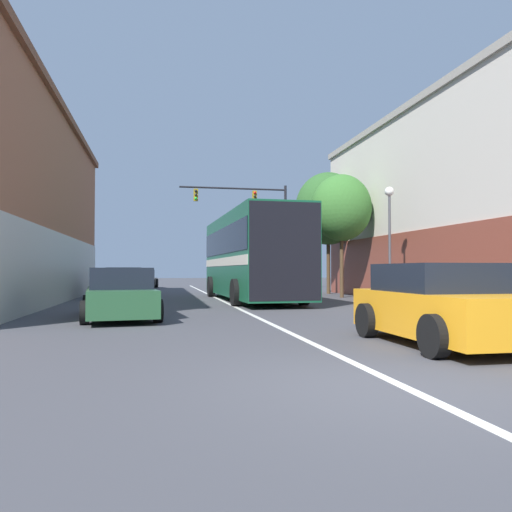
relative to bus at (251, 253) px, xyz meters
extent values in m
plane|color=#424247|center=(-1.28, -16.06, -2.05)|extent=(160.00, 160.00, 0.00)
cube|color=silver|center=(-1.28, -0.26, -2.04)|extent=(0.14, 43.60, 0.01)
cube|color=beige|center=(-7.83, 0.21, -0.67)|extent=(0.24, 19.73, 2.76)
cube|color=beige|center=(9.28, -2.89, 2.11)|extent=(6.11, 20.12, 8.31)
cube|color=brown|center=(6.27, -2.89, -0.59)|extent=(0.24, 19.72, 2.91)
cube|color=gray|center=(9.28, -2.89, 6.11)|extent=(6.35, 20.32, 0.30)
cube|color=#145133|center=(0.00, 0.02, -0.11)|extent=(2.85, 10.79, 3.43)
cube|color=black|center=(0.00, 0.02, 0.51)|extent=(2.89, 10.58, 1.10)
cube|color=beige|center=(0.00, 0.02, -0.38)|extent=(2.88, 10.69, 0.34)
cube|color=black|center=(0.16, -5.32, -0.11)|extent=(2.48, 0.13, 3.30)
cylinder|color=black|center=(-1.39, 3.30, -1.55)|extent=(0.33, 1.01, 1.00)
cylinder|color=black|center=(1.19, 3.38, -1.55)|extent=(0.33, 1.01, 1.00)
cylinder|color=black|center=(-1.19, -3.34, -1.55)|extent=(0.33, 1.01, 1.00)
cylinder|color=black|center=(1.39, -3.26, -1.55)|extent=(0.33, 1.01, 1.00)
cube|color=orange|center=(0.95, -13.34, -1.50)|extent=(1.78, 3.90, 0.74)
cube|color=black|center=(0.95, -13.11, -0.87)|extent=(1.63, 2.03, 0.51)
cylinder|color=black|center=(0.03, -12.14, -1.72)|extent=(0.22, 0.66, 0.66)
cylinder|color=black|center=(1.86, -12.13, -1.72)|extent=(0.22, 0.66, 0.66)
cylinder|color=black|center=(0.04, -14.55, -1.72)|extent=(0.22, 0.66, 0.66)
cube|color=#285633|center=(-5.61, 3.80, -1.51)|extent=(1.92, 4.68, 0.70)
cube|color=black|center=(-5.60, 3.57, -0.88)|extent=(1.68, 2.46, 0.55)
cylinder|color=black|center=(-6.56, 5.18, -1.72)|extent=(0.25, 0.67, 0.66)
cylinder|color=black|center=(-4.79, 5.26, -1.72)|extent=(0.25, 0.67, 0.66)
cylinder|color=black|center=(-6.43, 2.33, -1.72)|extent=(0.25, 0.67, 0.66)
cylinder|color=black|center=(-4.66, 2.41, -1.72)|extent=(0.25, 0.67, 0.66)
cube|color=slate|center=(-5.04, 15.82, -1.58)|extent=(2.02, 4.23, 0.56)
cube|color=black|center=(-5.06, 15.62, -0.99)|extent=(1.70, 2.27, 0.60)
cylinder|color=black|center=(-5.76, 17.17, -1.71)|extent=(0.29, 0.70, 0.68)
cylinder|color=black|center=(-4.08, 17.00, -1.71)|extent=(0.29, 0.70, 0.68)
cylinder|color=black|center=(-6.01, 14.64, -1.71)|extent=(0.29, 0.70, 0.68)
cylinder|color=black|center=(-4.33, 14.47, -1.71)|extent=(0.29, 0.70, 0.68)
cube|color=#285633|center=(-5.01, -7.22, -1.56)|extent=(2.20, 4.78, 0.66)
cube|color=black|center=(-4.99, -7.45, -0.95)|extent=(1.81, 2.56, 0.55)
cylinder|color=black|center=(-6.05, -5.90, -1.76)|extent=(0.29, 0.60, 0.58)
cylinder|color=black|center=(-4.32, -5.69, -1.76)|extent=(0.29, 0.60, 0.58)
cylinder|color=black|center=(-5.71, -8.74, -1.76)|extent=(0.29, 0.60, 0.58)
cylinder|color=black|center=(-3.98, -8.54, -1.76)|extent=(0.29, 0.60, 0.58)
cylinder|color=black|center=(4.54, 11.54, 1.50)|extent=(0.18, 0.18, 7.09)
cylinder|color=black|center=(0.95, 11.54, 4.74)|extent=(7.17, 0.12, 0.12)
cube|color=#9E8419|center=(2.39, 11.54, 4.22)|extent=(0.28, 0.24, 0.80)
sphere|color=red|center=(2.39, 11.39, 4.47)|extent=(0.18, 0.18, 0.18)
sphere|color=black|center=(2.39, 11.39, 4.22)|extent=(0.18, 0.18, 0.18)
sphere|color=black|center=(2.39, 11.39, 3.97)|extent=(0.18, 0.18, 0.18)
cube|color=#9E8419|center=(-1.56, 11.54, 4.22)|extent=(0.28, 0.24, 0.80)
sphere|color=black|center=(-1.56, 11.39, 4.47)|extent=(0.18, 0.18, 0.18)
sphere|color=black|center=(-1.56, 11.39, 4.22)|extent=(0.18, 0.18, 0.18)
sphere|color=green|center=(-1.56, 11.39, 3.97)|extent=(0.18, 0.18, 0.18)
cone|color=#47474C|center=(4.75, -3.56, -1.95)|extent=(0.26, 0.26, 0.20)
cylinder|color=#47474C|center=(4.75, -3.56, 0.06)|extent=(0.10, 0.10, 4.22)
sphere|color=white|center=(4.75, -3.56, 2.30)|extent=(0.35, 0.35, 0.35)
cylinder|color=#4C3823|center=(5.37, 5.20, -0.45)|extent=(0.21, 0.21, 3.20)
ellipsoid|color=#2D5B28|center=(5.37, 5.20, 2.72)|extent=(3.69, 3.32, 4.06)
cylinder|color=#4C3823|center=(4.69, 1.39, -0.51)|extent=(0.18, 0.18, 3.08)
ellipsoid|color=#38702D|center=(4.69, 1.39, 2.28)|extent=(2.93, 2.64, 3.22)
camera|label=1|loc=(-3.99, -21.32, -0.74)|focal=35.00mm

